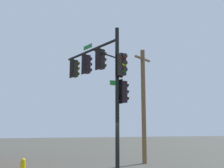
% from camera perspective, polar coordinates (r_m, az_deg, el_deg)
% --- Properties ---
extents(signal_pole_assembly, '(5.60, 2.27, 7.35)m').
position_cam_1_polar(signal_pole_assembly, '(14.76, -1.98, 1.99)').
color(signal_pole_assembly, black).
rests_on(signal_pole_assembly, ground_plane).
extents(utility_pole, '(1.04, 1.60, 7.55)m').
position_cam_1_polar(utility_pole, '(18.18, 6.67, -4.03)').
color(utility_pole, brown).
rests_on(utility_pole, ground_plane).
extents(fire_hydrant, '(0.33, 0.24, 0.83)m').
position_cam_1_polar(fire_hydrant, '(13.92, -18.31, -16.34)').
color(fire_hydrant, '#DBBB0B').
rests_on(fire_hydrant, ground_plane).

